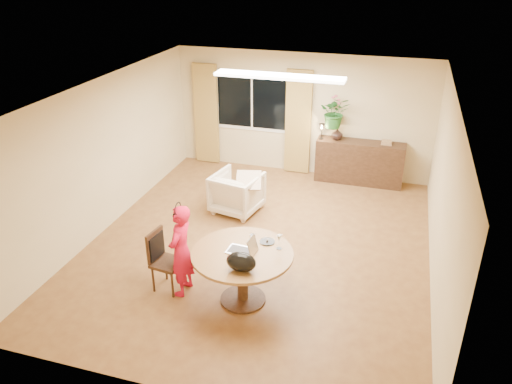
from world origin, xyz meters
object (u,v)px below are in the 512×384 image
dining_table (242,263)px  dining_chair (168,261)px  child (181,251)px  sideboard (359,162)px  armchair (237,193)px

dining_table → dining_chair: dining_chair is taller
child → sideboard: bearing=157.3°
dining_chair → child: (0.23, -0.01, 0.23)m
dining_chair → armchair: size_ratio=1.09×
dining_table → child: 0.89m
dining_chair → dining_table: bearing=10.0°
armchair → dining_chair: bearing=97.2°
dining_chair → armchair: 2.56m
child → armchair: child is taller
dining_table → sideboard: sideboard is taller
armchair → sideboard: 2.84m
armchair → sideboard: bearing=-124.7°
armchair → sideboard: (2.04, 1.97, 0.07)m
dining_chair → sideboard: dining_chair is taller
child → dining_chair: bearing=-91.2°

